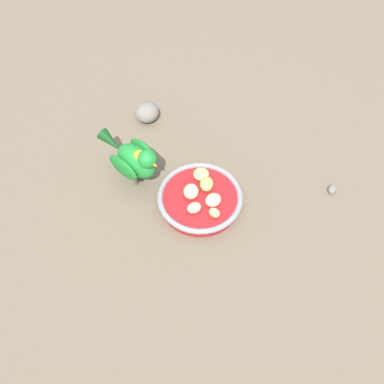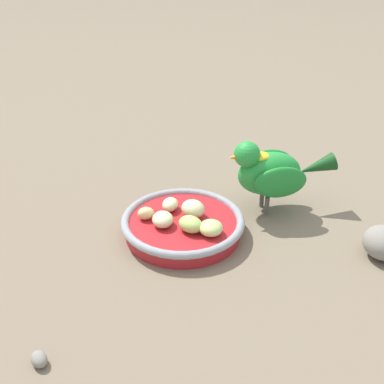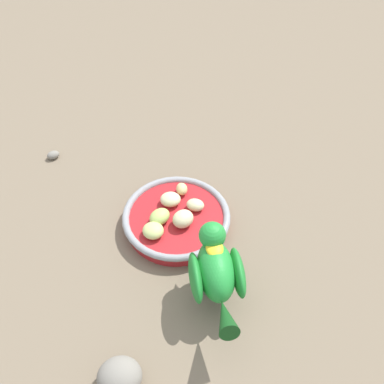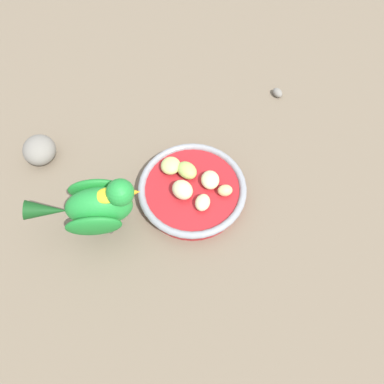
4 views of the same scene
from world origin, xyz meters
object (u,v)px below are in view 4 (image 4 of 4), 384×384
object	(u,v)px
pebble_0	(277,93)
apple_piece_1	(225,190)
apple_piece_2	(187,170)
apple_piece_3	(210,180)
apple_piece_4	(203,202)
parrot	(96,206)
feeding_bowl	(191,191)
rock_large	(39,150)
apple_piece_0	(182,190)
apple_piece_5	(169,167)

from	to	relation	value
pebble_0	apple_piece_1	bearing A→B (deg)	109.57
apple_piece_2	apple_piece_3	world-z (taller)	apple_piece_2
apple_piece_4	apple_piece_1	bearing A→B (deg)	-103.44
apple_piece_2	apple_piece_3	bearing A→B (deg)	-159.20
apple_piece_4	parrot	xyz separation A→B (m)	(0.09, 0.13, 0.04)
apple_piece_1	pebble_0	xyz separation A→B (m)	(0.09, -0.26, -0.03)
feeding_bowl	pebble_0	world-z (taller)	feeding_bowl
apple_piece_3	rock_large	bearing A→B (deg)	32.85
apple_piece_0	apple_piece_5	distance (m)	0.05
feeding_bowl	apple_piece_3	bearing A→B (deg)	-114.12
apple_piece_2	rock_large	bearing A→B (deg)	34.75
apple_piece_4	apple_piece_5	size ratio (longest dim) A/B	0.87
apple_piece_3	apple_piece_5	size ratio (longest dim) A/B	1.01
apple_piece_3	parrot	world-z (taller)	parrot
apple_piece_3	apple_piece_0	bearing A→B (deg)	69.92
apple_piece_4	apple_piece_5	distance (m)	0.09
apple_piece_1	apple_piece_0	bearing A→B (deg)	46.31
apple_piece_5	apple_piece_2	bearing A→B (deg)	-149.08
feeding_bowl	apple_piece_0	bearing A→B (deg)	78.35
apple_piece_5	pebble_0	size ratio (longest dim) A/B	1.47
apple_piece_0	apple_piece_3	world-z (taller)	apple_piece_0
apple_piece_0	pebble_0	bearing A→B (deg)	-82.00
feeding_bowl	apple_piece_4	xyz separation A→B (m)	(-0.03, 0.01, 0.02)
apple_piece_3	rock_large	world-z (taller)	same
apple_piece_1	apple_piece_4	bearing A→B (deg)	76.56
feeding_bowl	apple_piece_1	distance (m)	0.06
rock_large	apple_piece_2	bearing A→B (deg)	-145.25
apple_piece_5	rock_large	distance (m)	0.24
apple_piece_1	pebble_0	distance (m)	0.27
apple_piece_2	apple_piece_5	size ratio (longest dim) A/B	1.07
apple_piece_0	rock_large	xyz separation A→B (m)	(0.24, 0.12, -0.01)
pebble_0	apple_piece_0	bearing A→B (deg)	98.00
parrot	apple_piece_1	bearing A→B (deg)	7.31
feeding_bowl	apple_piece_3	xyz separation A→B (m)	(-0.01, -0.03, 0.02)
pebble_0	rock_large	bearing A→B (deg)	64.90
parrot	rock_large	size ratio (longest dim) A/B	2.48
parrot	rock_large	distance (m)	0.20
apple_piece_0	apple_piece_4	bearing A→B (deg)	-167.50
apple_piece_3	rock_large	size ratio (longest dim) A/B	0.57
rock_large	pebble_0	size ratio (longest dim) A/B	2.59
feeding_bowl	apple_piece_2	distance (m)	0.04
apple_piece_5	rock_large	world-z (taller)	same
parrot	apple_piece_0	bearing A→B (deg)	13.96
parrot	apple_piece_3	bearing A→B (deg)	15.08
feeding_bowl	parrot	distance (m)	0.16
apple_piece_5	pebble_0	xyz separation A→B (m)	(-0.01, -0.29, -0.03)
apple_piece_2	parrot	size ratio (longest dim) A/B	0.24
apple_piece_3	rock_large	xyz separation A→B (m)	(0.26, 0.17, -0.01)
apple_piece_1	apple_piece_3	world-z (taller)	apple_piece_3
feeding_bowl	rock_large	distance (m)	0.28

